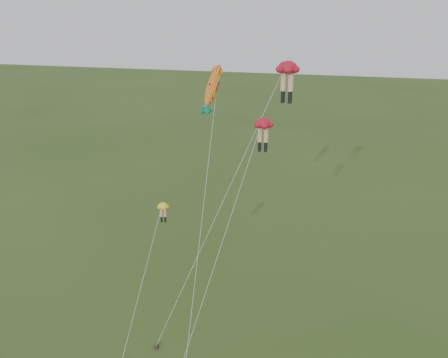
# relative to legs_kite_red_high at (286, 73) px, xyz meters

# --- Properties ---
(ground) EXTENTS (300.00, 300.00, 0.00)m
(ground) POSITION_rel_legs_kite_red_high_xyz_m (-5.89, -7.24, -18.70)
(ground) COLOR #2E4819
(ground) RESTS_ON ground
(legs_kite_red_high) EXTENTS (8.64, 8.06, 19.54)m
(legs_kite_red_high) POSITION_rel_legs_kite_red_high_xyz_m (0.00, 0.00, 0.00)
(legs_kite_red_high) COLOR red
(legs_kite_red_high) RESTS_ON ground
(legs_kite_red_mid) EXTENTS (4.70, 8.00, 15.82)m
(legs_kite_red_mid) POSITION_rel_legs_kite_red_high_xyz_m (-1.32, -1.31, -3.67)
(legs_kite_red_mid) COLOR red
(legs_kite_red_mid) RESTS_ON ground
(legs_kite_yellow) EXTENTS (1.63, 6.86, 9.55)m
(legs_kite_yellow) POSITION_rel_legs_kite_red_high_xyz_m (-8.22, -3.28, -10.00)
(legs_kite_yellow) COLOR yellow
(legs_kite_yellow) RESTS_ON ground
(fish_kite) EXTENTS (1.40, 10.84, 19.32)m
(fish_kite) POSITION_rel_legs_kite_red_high_xyz_m (-5.13, -0.17, -1.10)
(fish_kite) COLOR yellow
(fish_kite) RESTS_ON ground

